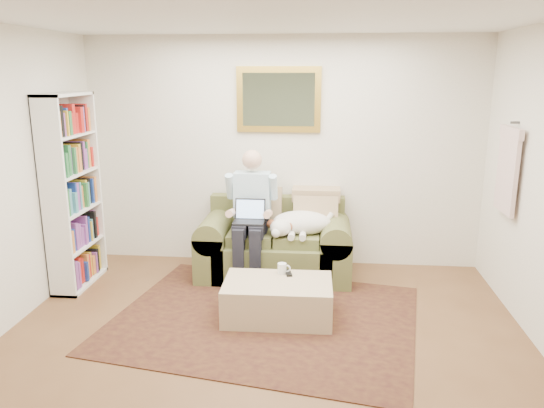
% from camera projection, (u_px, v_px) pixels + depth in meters
% --- Properties ---
extents(room_shell, '(4.51, 5.00, 2.61)m').
position_uv_depth(room_shell, '(260.00, 196.00, 3.97)').
color(room_shell, brown).
rests_on(room_shell, ground).
extents(rug, '(3.01, 2.57, 0.01)m').
position_uv_depth(rug, '(265.00, 318.00, 4.86)').
color(rug, black).
rests_on(rug, room_shell).
extents(sofa, '(1.66, 0.84, 0.99)m').
position_uv_depth(sofa, '(275.00, 250.00, 5.86)').
color(sofa, brown).
rests_on(sofa, room_shell).
extents(seated_man, '(0.55, 0.78, 1.39)m').
position_uv_depth(seated_man, '(250.00, 217.00, 5.63)').
color(seated_man, '#8CC0D8').
rests_on(seated_man, sofa).
extents(laptop, '(0.32, 0.25, 0.23)m').
position_uv_depth(laptop, '(250.00, 216.00, 5.56)').
color(laptop, black).
rests_on(laptop, seated_man).
extents(sleeping_dog, '(0.68, 0.43, 0.25)m').
position_uv_depth(sleeping_dog, '(302.00, 223.00, 5.66)').
color(sleeping_dog, white).
rests_on(sleeping_dog, sofa).
extents(ottoman, '(0.99, 0.64, 0.36)m').
position_uv_depth(ottoman, '(278.00, 300.00, 4.84)').
color(ottoman, tan).
rests_on(ottoman, room_shell).
extents(coffee_mug, '(0.08, 0.08, 0.10)m').
position_uv_depth(coffee_mug, '(282.00, 268.00, 4.98)').
color(coffee_mug, white).
rests_on(coffee_mug, ottoman).
extents(tv_remote, '(0.08, 0.16, 0.02)m').
position_uv_depth(tv_remote, '(288.00, 273.00, 4.98)').
color(tv_remote, black).
rests_on(tv_remote, ottoman).
extents(bookshelf, '(0.28, 0.80, 2.00)m').
position_uv_depth(bookshelf, '(72.00, 192.00, 5.44)').
color(bookshelf, white).
rests_on(bookshelf, room_shell).
extents(wall_mirror, '(0.94, 0.04, 0.72)m').
position_uv_depth(wall_mirror, '(279.00, 100.00, 5.87)').
color(wall_mirror, gold).
rests_on(wall_mirror, room_shell).
extents(hanging_shirt, '(0.06, 0.52, 0.90)m').
position_uv_depth(hanging_shirt, '(508.00, 165.00, 4.95)').
color(hanging_shirt, beige).
rests_on(hanging_shirt, room_shell).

